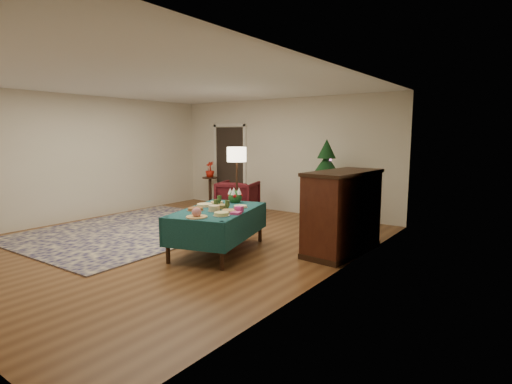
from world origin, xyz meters
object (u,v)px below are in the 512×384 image
Objects in this scene: buffet_table at (218,218)px; side_table at (210,191)px; piano at (342,213)px; gift_box at (239,209)px; potted_plant at (210,173)px; christmas_tree at (326,186)px; armchair at (238,196)px; floor_lamp at (237,159)px.

buffet_table is 4.48m from side_table.
buffet_table is 1.28× the size of piano.
potted_plant reaches higher than gift_box.
buffet_table is at bearing -98.86° from christmas_tree.
armchair is 0.54× the size of floor_lamp.
christmas_tree is at bearing 123.38° from piano.
piano is (1.18, 1.12, -0.10)m from gift_box.
floor_lamp is at bearing -35.87° from side_table.
armchair is at bearing -24.58° from side_table.
gift_box is at bearing -0.34° from buffet_table.
floor_lamp is (-0.90, 1.60, 0.81)m from buffet_table.
side_table is 3.61m from christmas_tree.
side_table is 0.49m from potted_plant.
potted_plant is 0.27× the size of piano.
gift_box is 0.06× the size of christmas_tree.
floor_lamp reaches higher than gift_box.
side_table is 1.75× the size of potted_plant.
buffet_table is at bearing -45.72° from potted_plant.
armchair is 2.12m from christmas_tree.
side_table is 5.18m from piano.
gift_box is 2.87m from christmas_tree.
floor_lamp reaches higher than piano.
armchair is (-2.04, 2.51, -0.30)m from gift_box.
christmas_tree is at bearing -5.32° from potted_plant.
buffet_table is 2.92m from christmas_tree.
piano is at bearing -23.85° from potted_plant.
piano is at bearing 137.93° from armchair.
potted_plant is at bearing 134.28° from buffet_table.
floor_lamp is 2.79m from potted_plant.
floor_lamp reaches higher than potted_plant.
piano is (3.22, -1.40, 0.20)m from armchair.
gift_box is (0.43, -0.00, 0.18)m from buffet_table.
potted_plant reaches higher than side_table.
christmas_tree reaches higher than armchair.
side_table is at bearing 156.15° from piano.
buffet_table is 4.74× the size of potted_plant.
christmas_tree reaches higher than floor_lamp.
gift_box is at bearing 110.47° from armchair.
side_table is at bearing 0.00° from potted_plant.
potted_plant is at bearing 144.13° from floor_lamp.
armchair is at bearing 156.50° from piano.
armchair is at bearing -170.08° from christmas_tree.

